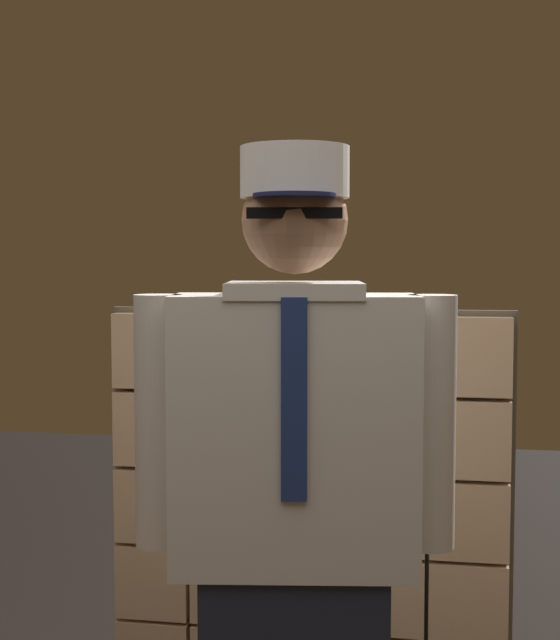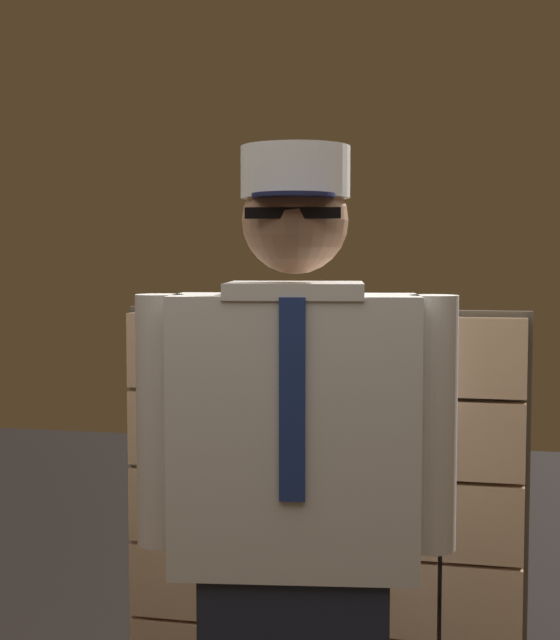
{
  "view_description": "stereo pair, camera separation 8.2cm",
  "coord_description": "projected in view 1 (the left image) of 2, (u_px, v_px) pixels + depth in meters",
  "views": [
    {
      "loc": [
        0.44,
        -1.65,
        1.6
      ],
      "look_at": [
        0.1,
        0.34,
        1.46
      ],
      "focal_mm": 51.11,
      "sensor_mm": 36.0,
      "label": 1
    },
    {
      "loc": [
        0.53,
        -1.64,
        1.6
      ],
      "look_at": [
        0.1,
        0.34,
        1.46
      ],
      "focal_mm": 51.11,
      "sensor_mm": 36.0,
      "label": 2
    }
  ],
  "objects": [
    {
      "name": "glass_block_wall",
      "position": [
        307.0,
        511.0,
        3.21
      ],
      "size": [
        1.43,
        0.1,
        1.43
      ],
      "color": "#E0B78C",
      "rests_on": "ground"
    },
    {
      "name": "standing_person",
      "position": [
        294.0,
        535.0,
        2.09
      ],
      "size": [
        0.74,
        0.35,
        1.84
      ],
      "rotation": [
        0.0,
        0.0,
        0.15
      ],
      "color": "#1E2333",
      "rests_on": "ground"
    }
  ]
}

